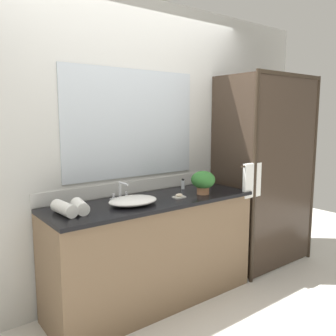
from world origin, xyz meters
The scene contains 12 objects.
ground_plane centered at (0.00, 0.00, 0.00)m, with size 8.00×8.00×0.00m, color silver.
wall_back_with_mirror centered at (0.00, 0.34, 1.30)m, with size 4.40×0.06×2.60m.
vanity_cabinet centered at (0.00, 0.01, 0.45)m, with size 1.80×0.58×0.90m.
shower_enclosure centered at (1.28, -0.19, 1.03)m, with size 1.20×0.59×2.00m.
sink_basin centered at (-0.22, -0.04, 0.93)m, with size 0.40×0.30×0.06m, color white.
faucet centered at (-0.22, 0.15, 0.95)m, with size 0.17×0.15×0.15m.
potted_plant centered at (0.47, -0.10, 1.02)m, with size 0.21×0.21×0.21m.
soap_dish centered at (0.21, -0.08, 0.91)m, with size 0.10×0.07×0.04m.
amenity_bottle_lotion centered at (0.66, 0.13, 0.94)m, with size 0.03×0.03×0.09m.
amenity_bottle_conditioner centered at (0.47, 0.18, 0.95)m, with size 0.03×0.03×0.10m.
rolled_towel_near_edge centered at (-0.76, 0.00, 0.95)m, with size 0.09×0.09×0.25m, color white.
rolled_towel_middle centered at (-0.65, -0.01, 0.95)m, with size 0.09×0.09×0.21m, color white.
Camera 1 is at (-1.63, -2.33, 1.58)m, focal length 37.59 mm.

